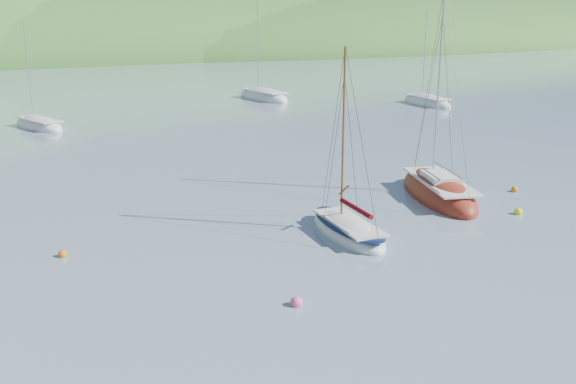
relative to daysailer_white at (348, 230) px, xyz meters
name	(u,v)px	position (x,y,z in m)	size (l,w,h in m)	color
ground	(432,308)	(-1.60, -8.31, -0.22)	(700.00, 700.00, 0.00)	#738F9F
daysailer_white	(348,230)	(0.00, 0.00, 0.00)	(2.94, 6.53, 9.72)	silver
sloop_red	(439,194)	(8.31, 3.09, 0.02)	(5.83, 9.46, 13.24)	#93351A
distant_sloop_a	(39,126)	(-9.70, 38.91, -0.04)	(5.00, 7.95, 10.70)	silver
distant_sloop_b	(263,98)	(17.96, 47.79, 0.00)	(4.56, 9.92, 13.65)	silver
distant_sloop_d	(427,103)	(33.03, 34.46, -0.02)	(3.47, 8.51, 11.91)	silver
mooring_buoys	(409,244)	(1.67, -2.66, -0.10)	(26.69, 15.53, 0.48)	#E8F118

